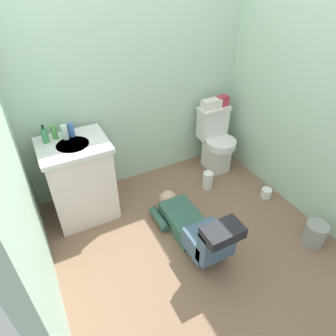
# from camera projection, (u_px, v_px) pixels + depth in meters

# --- Properties ---
(ground_plane) EXTENTS (2.86, 2.97, 0.04)m
(ground_plane) POSITION_uv_depth(u_px,v_px,m) (183.00, 230.00, 2.85)
(ground_plane) COLOR #83614B
(wall_back) EXTENTS (2.52, 0.08, 2.40)m
(wall_back) POSITION_uv_depth(u_px,v_px,m) (134.00, 73.00, 2.85)
(wall_back) COLOR #B1CFB8
(wall_back) RESTS_ON ground_plane
(wall_left) EXTENTS (0.08, 1.97, 2.40)m
(wall_left) POSITION_uv_depth(u_px,v_px,m) (3.00, 160.00, 1.67)
(wall_left) COLOR #B1CFB8
(wall_left) RESTS_ON ground_plane
(wall_right) EXTENTS (0.08, 1.97, 2.40)m
(wall_right) POSITION_uv_depth(u_px,v_px,m) (308.00, 86.00, 2.58)
(wall_right) COLOR #B1CFB8
(wall_right) RESTS_ON ground_plane
(toilet) EXTENTS (0.36, 0.46, 0.75)m
(toilet) POSITION_uv_depth(u_px,v_px,m) (216.00, 140.00, 3.44)
(toilet) COLOR silver
(toilet) RESTS_ON ground_plane
(vanity_cabinet) EXTENTS (0.60, 0.52, 0.82)m
(vanity_cabinet) POSITION_uv_depth(u_px,v_px,m) (80.00, 179.00, 2.77)
(vanity_cabinet) COLOR silver
(vanity_cabinet) RESTS_ON ground_plane
(faucet) EXTENTS (0.02, 0.02, 0.10)m
(faucet) POSITION_uv_depth(u_px,v_px,m) (67.00, 131.00, 2.60)
(faucet) COLOR silver
(faucet) RESTS_ON vanity_cabinet
(person_plumber) EXTENTS (0.39, 1.06, 0.52)m
(person_plumber) POSITION_uv_depth(u_px,v_px,m) (194.00, 227.00, 2.61)
(person_plumber) COLOR #33594C
(person_plumber) RESTS_ON ground_plane
(tissue_box) EXTENTS (0.22, 0.11, 0.10)m
(tissue_box) POSITION_uv_depth(u_px,v_px,m) (211.00, 104.00, 3.23)
(tissue_box) COLOR silver
(tissue_box) RESTS_ON toilet
(toiletry_bag) EXTENTS (0.12, 0.09, 0.11)m
(toiletry_bag) POSITION_uv_depth(u_px,v_px,m) (222.00, 101.00, 3.29)
(toiletry_bag) COLOR #B22D3F
(toiletry_bag) RESTS_ON toilet
(soap_dispenser) EXTENTS (0.06, 0.06, 0.17)m
(soap_dispenser) POSITION_uv_depth(u_px,v_px,m) (45.00, 135.00, 2.51)
(soap_dispenser) COLOR #3E8D59
(soap_dispenser) RESTS_ON vanity_cabinet
(bottle_green) EXTENTS (0.05, 0.05, 0.13)m
(bottle_green) POSITION_uv_depth(u_px,v_px,m) (54.00, 132.00, 2.56)
(bottle_green) COLOR #4F9849
(bottle_green) RESTS_ON vanity_cabinet
(bottle_clear) EXTENTS (0.06, 0.06, 0.13)m
(bottle_clear) POSITION_uv_depth(u_px,v_px,m) (65.00, 132.00, 2.56)
(bottle_clear) COLOR silver
(bottle_clear) RESTS_ON vanity_cabinet
(bottle_blue) EXTENTS (0.05, 0.05, 0.13)m
(bottle_blue) POSITION_uv_depth(u_px,v_px,m) (71.00, 130.00, 2.59)
(bottle_blue) COLOR #3B6BB1
(bottle_blue) RESTS_ON vanity_cabinet
(trash_can) EXTENTS (0.19, 0.19, 0.22)m
(trash_can) POSITION_uv_depth(u_px,v_px,m) (315.00, 234.00, 2.64)
(trash_can) COLOR gray
(trash_can) RESTS_ON ground_plane
(paper_towel_roll) EXTENTS (0.11, 0.11, 0.21)m
(paper_towel_roll) POSITION_uv_depth(u_px,v_px,m) (208.00, 180.00, 3.26)
(paper_towel_roll) COLOR white
(paper_towel_roll) RESTS_ON ground_plane
(toilet_paper_roll) EXTENTS (0.11, 0.11, 0.10)m
(toilet_paper_roll) POSITION_uv_depth(u_px,v_px,m) (266.00, 193.00, 3.17)
(toilet_paper_roll) COLOR white
(toilet_paper_roll) RESTS_ON ground_plane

